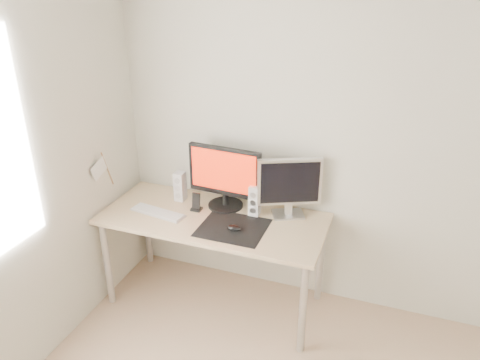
# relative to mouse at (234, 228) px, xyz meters

# --- Properties ---
(wall_back) EXTENTS (3.50, 0.00, 3.50)m
(wall_back) POSITION_rel_mouse_xyz_m (0.72, 0.49, 0.50)
(wall_back) COLOR silver
(wall_back) RESTS_ON ground
(mousepad) EXTENTS (0.45, 0.40, 0.00)m
(mousepad) POSITION_rel_mouse_xyz_m (-0.02, 0.03, -0.02)
(mousepad) COLOR black
(mousepad) RESTS_ON desk
(mouse) EXTENTS (0.10, 0.06, 0.04)m
(mouse) POSITION_rel_mouse_xyz_m (0.00, 0.00, 0.00)
(mouse) COLOR black
(mouse) RESTS_ON mousepad
(desk) EXTENTS (1.60, 0.70, 0.73)m
(desk) POSITION_rel_mouse_xyz_m (-0.21, 0.12, -0.10)
(desk) COLOR #D1B587
(desk) RESTS_ON ground
(main_monitor) EXTENTS (0.55, 0.28, 0.47)m
(main_monitor) POSITION_rel_mouse_xyz_m (-0.18, 0.30, 0.23)
(main_monitor) COLOR black
(main_monitor) RESTS_ON desk
(second_monitor) EXTENTS (0.43, 0.24, 0.43)m
(second_monitor) POSITION_rel_mouse_xyz_m (0.29, 0.33, 0.22)
(second_monitor) COLOR silver
(second_monitor) RESTS_ON desk
(speaker_left) EXTENTS (0.07, 0.09, 0.23)m
(speaker_left) POSITION_rel_mouse_xyz_m (-0.54, 0.29, 0.09)
(speaker_left) COLOR white
(speaker_left) RESTS_ON desk
(speaker_right) EXTENTS (0.07, 0.09, 0.23)m
(speaker_right) POSITION_rel_mouse_xyz_m (0.06, 0.26, 0.09)
(speaker_right) COLOR white
(speaker_right) RESTS_ON desk
(keyboard) EXTENTS (0.43, 0.18, 0.02)m
(keyboard) POSITION_rel_mouse_xyz_m (-0.60, 0.04, -0.01)
(keyboard) COLOR silver
(keyboard) RESTS_ON desk
(phone_dock) EXTENTS (0.08, 0.07, 0.14)m
(phone_dock) POSITION_rel_mouse_xyz_m (-0.36, 0.18, 0.02)
(phone_dock) COLOR black
(phone_dock) RESTS_ON desk
(pennant) EXTENTS (0.01, 0.23, 0.29)m
(pennant) POSITION_rel_mouse_xyz_m (-0.99, -0.02, 0.30)
(pennant) COLOR #A57F54
(pennant) RESTS_ON wall_left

